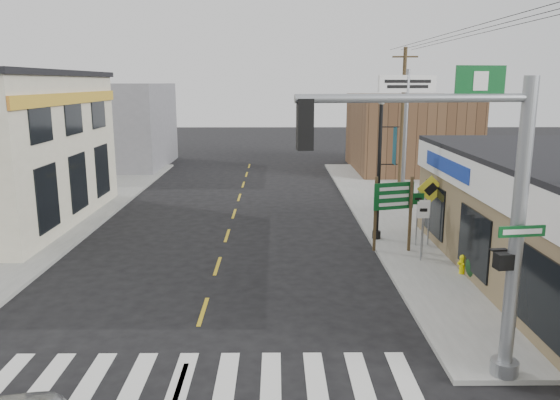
{
  "coord_description": "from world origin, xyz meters",
  "views": [
    {
      "loc": [
        2.12,
        -10.77,
        6.5
      ],
      "look_at": [
        2.25,
        6.34,
        2.8
      ],
      "focal_mm": 35.0,
      "sensor_mm": 36.0,
      "label": 1
    }
  ],
  "objects_px": {
    "fire_hydrant": "(462,263)",
    "utility_pole_far": "(402,119)",
    "lamp_post": "(381,158)",
    "guide_sign": "(393,204)",
    "bare_tree": "(555,185)",
    "traffic_signal_pole": "(482,200)",
    "dance_center_sign": "(407,103)"
  },
  "relations": [
    {
      "from": "fire_hydrant",
      "to": "utility_pole_far",
      "type": "height_order",
      "value": "utility_pole_far"
    },
    {
      "from": "fire_hydrant",
      "to": "lamp_post",
      "type": "height_order",
      "value": "lamp_post"
    },
    {
      "from": "guide_sign",
      "to": "lamp_post",
      "type": "height_order",
      "value": "lamp_post"
    },
    {
      "from": "lamp_post",
      "to": "bare_tree",
      "type": "distance_m",
      "value": 7.18
    },
    {
      "from": "guide_sign",
      "to": "utility_pole_far",
      "type": "relative_size",
      "value": 0.35
    },
    {
      "from": "traffic_signal_pole",
      "to": "dance_center_sign",
      "type": "height_order",
      "value": "dance_center_sign"
    },
    {
      "from": "utility_pole_far",
      "to": "traffic_signal_pole",
      "type": "bearing_deg",
      "value": -92.26
    },
    {
      "from": "lamp_post",
      "to": "traffic_signal_pole",
      "type": "bearing_deg",
      "value": -83.07
    },
    {
      "from": "fire_hydrant",
      "to": "dance_center_sign",
      "type": "xyz_separation_m",
      "value": [
        0.56,
        11.47,
        4.92
      ]
    },
    {
      "from": "fire_hydrant",
      "to": "lamp_post",
      "type": "xyz_separation_m",
      "value": [
        -2.08,
        4.29,
        3.0
      ]
    },
    {
      "from": "traffic_signal_pole",
      "to": "fire_hydrant",
      "type": "bearing_deg",
      "value": 64.83
    },
    {
      "from": "utility_pole_far",
      "to": "dance_center_sign",
      "type": "bearing_deg",
      "value": -93.36
    },
    {
      "from": "dance_center_sign",
      "to": "lamp_post",
      "type": "bearing_deg",
      "value": -125.73
    },
    {
      "from": "dance_center_sign",
      "to": "bare_tree",
      "type": "xyz_separation_m",
      "value": [
        1.48,
        -13.06,
        -1.92
      ]
    },
    {
      "from": "guide_sign",
      "to": "bare_tree",
      "type": "relative_size",
      "value": 0.68
    },
    {
      "from": "dance_center_sign",
      "to": "bare_tree",
      "type": "bearing_deg",
      "value": -99.09
    },
    {
      "from": "dance_center_sign",
      "to": "bare_tree",
      "type": "distance_m",
      "value": 13.28
    },
    {
      "from": "traffic_signal_pole",
      "to": "dance_center_sign",
      "type": "relative_size",
      "value": 0.95
    },
    {
      "from": "traffic_signal_pole",
      "to": "guide_sign",
      "type": "relative_size",
      "value": 2.32
    },
    {
      "from": "lamp_post",
      "to": "fire_hydrant",
      "type": "bearing_deg",
      "value": -57.4
    },
    {
      "from": "fire_hydrant",
      "to": "dance_center_sign",
      "type": "bearing_deg",
      "value": 87.21
    },
    {
      "from": "lamp_post",
      "to": "dance_center_sign",
      "type": "bearing_deg",
      "value": 76.55
    },
    {
      "from": "traffic_signal_pole",
      "to": "bare_tree",
      "type": "relative_size",
      "value": 1.57
    },
    {
      "from": "lamp_post",
      "to": "utility_pole_far",
      "type": "distance_m",
      "value": 10.69
    },
    {
      "from": "guide_sign",
      "to": "bare_tree",
      "type": "xyz_separation_m",
      "value": [
        3.91,
        -4.17,
        1.49
      ]
    },
    {
      "from": "fire_hydrant",
      "to": "bare_tree",
      "type": "distance_m",
      "value": 3.96
    },
    {
      "from": "lamp_post",
      "to": "guide_sign",
      "type": "bearing_deg",
      "value": -76.06
    },
    {
      "from": "fire_hydrant",
      "to": "dance_center_sign",
      "type": "height_order",
      "value": "dance_center_sign"
    },
    {
      "from": "fire_hydrant",
      "to": "utility_pole_far",
      "type": "bearing_deg",
      "value": 85.81
    },
    {
      "from": "traffic_signal_pole",
      "to": "bare_tree",
      "type": "bearing_deg",
      "value": 42.57
    },
    {
      "from": "lamp_post",
      "to": "bare_tree",
      "type": "relative_size",
      "value": 1.36
    },
    {
      "from": "guide_sign",
      "to": "bare_tree",
      "type": "distance_m",
      "value": 5.91
    }
  ]
}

